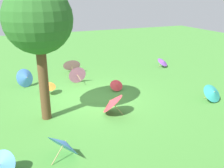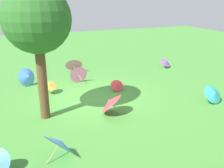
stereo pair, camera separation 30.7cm
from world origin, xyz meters
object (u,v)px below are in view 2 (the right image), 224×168
Objects in this scene: parasol_blue_3 at (60,143)px; parasol_pink_4 at (74,64)px; parasol_red_0 at (110,102)px; shade_tree at (37,21)px; parasol_blue_0 at (28,77)px; parasol_teal_0 at (214,94)px; parasol_red_1 at (117,85)px; parasol_purple_0 at (166,62)px; parasol_pink_0 at (78,74)px; parasol_orange_1 at (50,85)px.

parasol_pink_4 is at bearing -106.53° from parasol_blue_3.
parasol_red_0 reaches higher than parasol_blue_3.
parasol_blue_0 is at bearing -85.83° from shade_tree.
parasol_red_0 is 1.13× the size of parasol_pink_4.
parasol_teal_0 is 0.75× the size of parasol_blue_3.
parasol_purple_0 is at bearing -148.60° from parasol_red_1.
parasol_pink_0 is at bearing -45.56° from parasol_teal_0.
parasol_teal_0 reaches higher than parasol_orange_1.
parasol_blue_0 reaches higher than parasol_blue_3.
parasol_blue_3 is at bearing 92.71° from parasol_blue_0.
parasol_pink_0 is 0.75× the size of parasol_blue_3.
parasol_blue_0 reaches higher than parasol_purple_0.
parasol_red_1 is at bearing 125.62° from parasol_pink_0.
parasol_teal_0 is at bearing 144.19° from parasol_blue_0.
parasol_pink_4 is at bearing -121.19° from parasol_orange_1.
parasol_blue_3 is (-0.30, 6.30, -0.03)m from parasol_blue_0.
parasol_teal_0 is (-4.28, 0.57, -0.08)m from parasol_red_0.
parasol_purple_0 is at bearing 167.18° from parasol_pink_4.
parasol_blue_3 is (-0.03, 2.58, -2.98)m from shade_tree.
shade_tree is 4.86m from parasol_red_1.
parasol_pink_0 is 6.33m from parasol_teal_0.
parasol_blue_0 is 4.32m from parasol_red_1.
parasol_blue_3 is at bearing 12.08° from parasol_teal_0.
parasol_red_1 is 3.93m from parasol_pink_4.
parasol_teal_0 is at bearing 172.40° from parasol_red_0.
shade_tree reaches higher than parasol_pink_0.
parasol_pink_0 is 1.88m from parasol_orange_1.
parasol_blue_0 reaches higher than parasol_pink_0.
parasol_red_0 is at bearing 164.82° from shade_tree.
parasol_teal_0 is (-6.81, 4.91, -0.06)m from parasol_blue_0.
parasol_pink_4 is at bearing -91.00° from parasol_red_0.
parasol_teal_0 is (-3.11, 2.68, 0.10)m from parasol_red_1.
parasol_red_1 is at bearing 148.84° from parasol_blue_0.
parasol_red_0 is 4.32m from parasol_teal_0.
parasol_pink_0 is at bearing 82.53° from parasol_pink_4.
parasol_purple_0 is 5.37m from parasol_teal_0.
parasol_red_0 is at bearing 120.20° from parasol_blue_0.
parasol_orange_1 is 0.56× the size of parasol_blue_3.
parasol_purple_0 is 1.02× the size of parasol_teal_0.
parasol_teal_0 is 7.69m from parasol_pink_4.
parasol_pink_4 is (-0.25, -1.94, 0.03)m from parasol_pink_0.
parasol_purple_0 is 0.74× the size of parasol_red_0.
shade_tree reaches higher than parasol_red_1.
shade_tree is 9.19m from parasol_purple_0.
parasol_orange_1 is at bearing 119.37° from parasol_blue_0.
parasol_blue_0 is at bearing -59.80° from parasol_red_0.
parasol_blue_3 is (0.52, 4.86, 0.01)m from parasol_orange_1.
parasol_pink_0 reaches higher than parasol_teal_0.
shade_tree is 5.11× the size of parasol_purple_0.
parasol_red_0 is at bearing 40.99° from parasol_purple_0.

